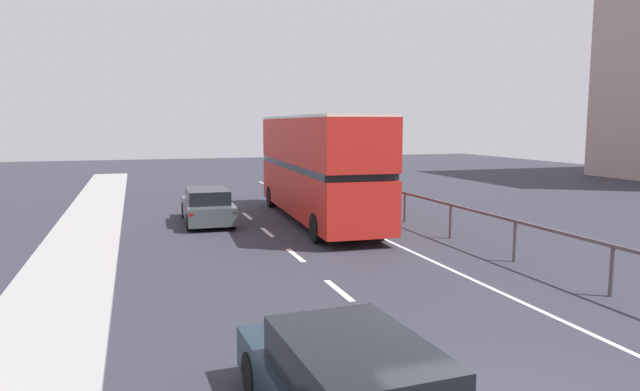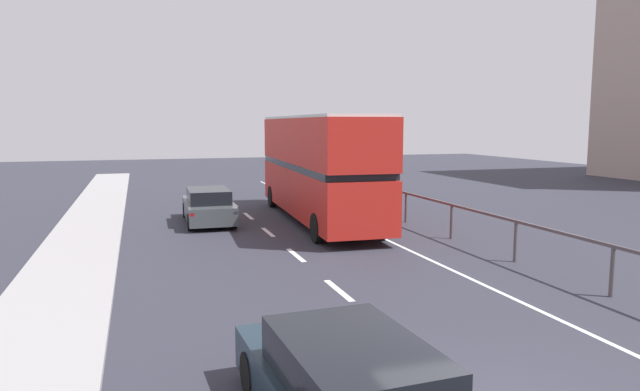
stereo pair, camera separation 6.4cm
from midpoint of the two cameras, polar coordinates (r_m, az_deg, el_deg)
lane_paint_markings at (r=16.78m, az=6.17°, el=-6.42°), size 3.70×46.00×0.01m
bridge_side_railing at (r=18.61m, az=15.90°, el=-2.25°), size 0.10×42.00×1.22m
double_decker_bus_red at (r=23.02m, az=-0.11°, el=3.05°), size 3.01×11.60×4.25m
sedan_car_ahead at (r=23.16m, az=-11.04°, el=-1.07°), size 1.89×4.50×1.38m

